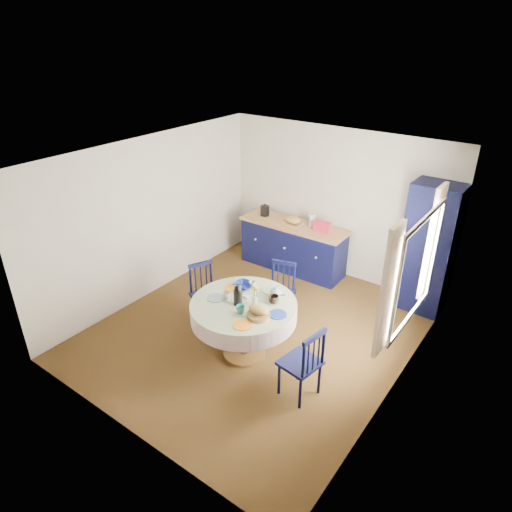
{
  "coord_description": "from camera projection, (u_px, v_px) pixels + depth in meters",
  "views": [
    {
      "loc": [
        3.14,
        -4.29,
        3.93
      ],
      "look_at": [
        -0.14,
        0.2,
        1.07
      ],
      "focal_mm": 32.0,
      "sensor_mm": 36.0,
      "label": 1
    }
  ],
  "objects": [
    {
      "name": "kitchen_counter",
      "position": [
        293.0,
        246.0,
        7.99
      ],
      "size": [
        1.91,
        0.62,
        1.09
      ],
      "rotation": [
        0.0,
        0.0,
        0.01
      ],
      "color": "black",
      "rests_on": "floor"
    },
    {
      "name": "wall_back",
      "position": [
        336.0,
        203.0,
        7.57
      ],
      "size": [
        4.0,
        0.02,
        2.5
      ],
      "primitive_type": "cube",
      "color": "white",
      "rests_on": "floor"
    },
    {
      "name": "ceiling",
      "position": [
        256.0,
        158.0,
        5.38
      ],
      "size": [
        4.5,
        4.5,
        0.0
      ],
      "primitive_type": "plane",
      "rotation": [
        3.14,
        0.0,
        0.0
      ],
      "color": "white",
      "rests_on": "wall_back"
    },
    {
      "name": "wall_left",
      "position": [
        151.0,
        218.0,
        7.0
      ],
      "size": [
        0.02,
        4.5,
        2.5
      ],
      "primitive_type": "cube",
      "color": "white",
      "rests_on": "floor"
    },
    {
      "name": "dining_table",
      "position": [
        244.0,
        312.0,
        5.73
      ],
      "size": [
        1.34,
        1.34,
        1.09
      ],
      "color": "brown",
      "rests_on": "floor"
    },
    {
      "name": "mug_a",
      "position": [
        226.0,
        296.0,
        5.75
      ],
      "size": [
        0.11,
        0.11,
        0.09
      ],
      "primitive_type": "imported",
      "color": "silver",
      "rests_on": "dining_table"
    },
    {
      "name": "chair_left",
      "position": [
        205.0,
        293.0,
        6.57
      ],
      "size": [
        0.51,
        0.52,
        0.89
      ],
      "rotation": [
        0.0,
        0.0,
        1.14
      ],
      "color": "black",
      "rests_on": "floor"
    },
    {
      "name": "mug_d",
      "position": [
        253.0,
        284.0,
        6.0
      ],
      "size": [
        0.09,
        0.09,
        0.09
      ],
      "primitive_type": "imported",
      "color": "silver",
      "rests_on": "dining_table"
    },
    {
      "name": "chair_right",
      "position": [
        303.0,
        363.0,
        5.18
      ],
      "size": [
        0.47,
        0.48,
        0.95
      ],
      "rotation": [
        0.0,
        0.0,
        -1.73
      ],
      "color": "black",
      "rests_on": "floor"
    },
    {
      "name": "chair_far",
      "position": [
        280.0,
        292.0,
        6.61
      ],
      "size": [
        0.48,
        0.47,
        0.88
      ],
      "rotation": [
        0.0,
        0.0,
        0.28
      ],
      "color": "black",
      "rests_on": "floor"
    },
    {
      "name": "window",
      "position": [
        415.0,
        267.0,
        5.02
      ],
      "size": [
        0.1,
        1.74,
        1.45
      ],
      "color": "white",
      "rests_on": "wall_right"
    },
    {
      "name": "mug_c",
      "position": [
        274.0,
        299.0,
        5.65
      ],
      "size": [
        0.13,
        0.13,
        0.11
      ],
      "primitive_type": "imported",
      "color": "black",
      "rests_on": "dining_table"
    },
    {
      "name": "floor",
      "position": [
        256.0,
        330.0,
        6.52
      ],
      "size": [
        4.5,
        4.5,
        0.0
      ],
      "primitive_type": "plane",
      "color": "black",
      "rests_on": "ground"
    },
    {
      "name": "pantry_cabinet",
      "position": [
        429.0,
        249.0,
        6.64
      ],
      "size": [
        0.7,
        0.52,
        1.98
      ],
      "rotation": [
        0.0,
        0.0,
        -0.02
      ],
      "color": "black",
      "rests_on": "floor"
    },
    {
      "name": "wall_right",
      "position": [
        406.0,
        302.0,
        4.9
      ],
      "size": [
        0.02,
        4.5,
        2.5
      ],
      "primitive_type": "cube",
      "color": "white",
      "rests_on": "floor"
    },
    {
      "name": "cobalt_bowl",
      "position": [
        244.0,
        285.0,
        6.0
      ],
      "size": [
        0.25,
        0.25,
        0.06
      ],
      "primitive_type": "imported",
      "color": "navy",
      "rests_on": "dining_table"
    },
    {
      "name": "mug_b",
      "position": [
        241.0,
        310.0,
        5.46
      ],
      "size": [
        0.11,
        0.11,
        0.1
      ],
      "primitive_type": "imported",
      "color": "#2A766D",
      "rests_on": "dining_table"
    }
  ]
}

